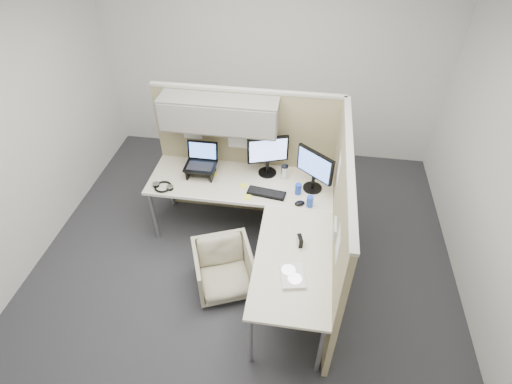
# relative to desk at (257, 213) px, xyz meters

# --- Properties ---
(ground) EXTENTS (4.50, 4.50, 0.00)m
(ground) POSITION_rel_desk_xyz_m (-0.12, -0.13, -0.69)
(ground) COLOR #2A2A2E
(ground) RESTS_ON ground
(partition_back) EXTENTS (2.00, 0.36, 1.63)m
(partition_back) POSITION_rel_desk_xyz_m (-0.34, 0.70, 0.41)
(partition_back) COLOR #968A62
(partition_back) RESTS_ON ground
(partition_right) EXTENTS (0.07, 2.03, 1.63)m
(partition_right) POSITION_rel_desk_xyz_m (0.78, -0.19, 0.13)
(partition_right) COLOR #968A62
(partition_right) RESTS_ON ground
(desk) EXTENTS (2.00, 1.98, 0.73)m
(desk) POSITION_rel_desk_xyz_m (0.00, 0.00, 0.00)
(desk) COLOR beige
(desk) RESTS_ON ground
(office_chair) EXTENTS (0.71, 0.69, 0.57)m
(office_chair) POSITION_rel_desk_xyz_m (-0.27, -0.41, -0.40)
(office_chair) COLOR #BCB395
(office_chair) RESTS_ON ground
(monitor_left) EXTENTS (0.43, 0.20, 0.47)m
(monitor_left) POSITION_rel_desk_xyz_m (0.03, 0.59, 0.32)
(monitor_left) COLOR black
(monitor_left) RESTS_ON desk
(monitor_right) EXTENTS (0.37, 0.30, 0.47)m
(monitor_right) POSITION_rel_desk_xyz_m (0.53, 0.40, 0.32)
(monitor_right) COLOR black
(monitor_right) RESTS_ON desk
(laptop_station) EXTENTS (0.33, 0.29, 0.35)m
(laptop_station) POSITION_rel_desk_xyz_m (-0.68, 0.48, 0.18)
(laptop_station) COLOR black
(laptop_station) RESTS_ON desk
(keyboard) EXTENTS (0.41, 0.18, 0.02)m
(keyboard) POSITION_rel_desk_xyz_m (0.07, 0.24, 0.05)
(keyboard) COLOR black
(keyboard) RESTS_ON desk
(mouse) EXTENTS (0.12, 0.10, 0.04)m
(mouse) POSITION_rel_desk_xyz_m (0.42, 0.14, 0.06)
(mouse) COLOR black
(mouse) RESTS_ON desk
(travel_mug) EXTENTS (0.08, 0.08, 0.16)m
(travel_mug) POSITION_rel_desk_xyz_m (0.22, 0.54, 0.13)
(travel_mug) COLOR silver
(travel_mug) RESTS_ON desk
(soda_can_green) EXTENTS (0.07, 0.07, 0.12)m
(soda_can_green) POSITION_rel_desk_xyz_m (0.52, 0.13, 0.10)
(soda_can_green) COLOR #1E3FA5
(soda_can_green) RESTS_ON desk
(soda_can_silver) EXTENTS (0.07, 0.07, 0.12)m
(soda_can_silver) POSITION_rel_desk_xyz_m (0.39, 0.30, 0.10)
(soda_can_silver) COLOR #1E3FA5
(soda_can_silver) RESTS_ON desk
(sticky_note_c) EXTENTS (0.09, 0.09, 0.01)m
(sticky_note_c) POSITION_rel_desk_xyz_m (-0.56, 0.49, 0.05)
(sticky_note_c) COLOR #F6F941
(sticky_note_c) RESTS_ON desk
(sticky_note_d) EXTENTS (0.09, 0.09, 0.01)m
(sticky_note_d) POSITION_rel_desk_xyz_m (-0.19, 0.34, 0.05)
(sticky_note_d) COLOR #F6F941
(sticky_note_d) RESTS_ON desk
(sticky_note_b) EXTENTS (0.08, 0.08, 0.01)m
(sticky_note_b) POSITION_rel_desk_xyz_m (-0.12, 0.17, 0.05)
(sticky_note_b) COLOR #F6F941
(sticky_note_b) RESTS_ON desk
(headphones) EXTENTS (0.23, 0.21, 0.03)m
(headphones) POSITION_rel_desk_xyz_m (-1.03, 0.18, 0.06)
(headphones) COLOR black
(headphones) RESTS_ON desk
(paper_stack) EXTENTS (0.24, 0.28, 0.03)m
(paper_stack) POSITION_rel_desk_xyz_m (0.42, -0.77, 0.06)
(paper_stack) COLOR white
(paper_stack) RESTS_ON desk
(desk_clock) EXTENTS (0.06, 0.10, 0.10)m
(desk_clock) POSITION_rel_desk_xyz_m (0.45, -0.40, 0.09)
(desk_clock) COLOR black
(desk_clock) RESTS_ON desk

